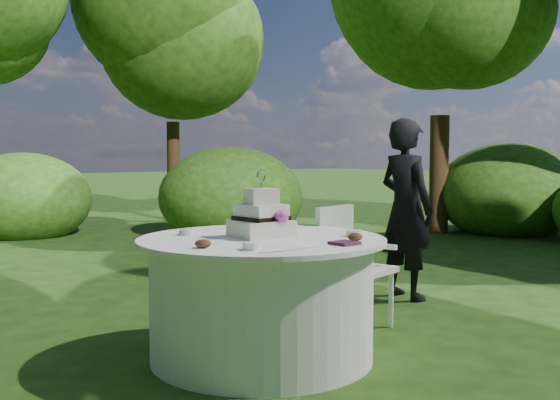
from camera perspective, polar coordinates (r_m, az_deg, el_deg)
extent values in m
plane|color=#18360E|center=(4.28, -1.59, -13.57)|extent=(80.00, 80.00, 0.00)
cube|color=#461E37|center=(3.81, 5.63, -3.76)|extent=(0.14, 0.14, 0.02)
ellipsoid|color=white|center=(3.60, 1.09, -4.24)|extent=(0.48, 0.07, 0.01)
imported|color=black|center=(5.95, 10.92, -0.76)|extent=(0.44, 0.62, 1.61)
cylinder|color=silver|center=(4.18, -1.60, -8.73)|extent=(1.40, 1.40, 0.74)
cylinder|color=white|center=(4.12, -1.61, -3.50)|extent=(1.56, 1.56, 0.03)
cube|color=silver|center=(4.16, -1.65, -2.52)|extent=(0.38, 0.38, 0.11)
cube|color=beige|center=(4.15, -1.66, -1.15)|extent=(0.27, 0.27, 0.11)
cube|color=white|center=(4.14, -1.66, 0.23)|extent=(0.22, 0.22, 0.11)
cube|color=black|center=(4.15, -1.65, -1.63)|extent=(0.29, 0.29, 0.04)
sphere|color=#E342AF|center=(4.06, 0.13, -1.47)|extent=(0.09, 0.09, 0.09)
cylinder|color=silver|center=(4.14, -1.66, 1.27)|extent=(0.01, 0.01, 0.05)
torus|color=silver|center=(4.13, -1.66, 2.10)|extent=(0.08, 0.03, 0.08)
cube|color=white|center=(4.89, 6.76, -6.05)|extent=(0.53, 0.53, 0.04)
cube|color=silver|center=(4.97, 4.81, -3.09)|extent=(0.45, 0.13, 0.45)
cylinder|color=silver|center=(4.70, 7.44, -9.36)|extent=(0.04, 0.04, 0.42)
cylinder|color=white|center=(5.00, 9.64, -8.55)|extent=(0.04, 0.04, 0.42)
cylinder|color=white|center=(4.89, 3.77, -8.79)|extent=(0.04, 0.04, 0.42)
cylinder|color=white|center=(5.18, 6.11, -8.07)|extent=(0.04, 0.04, 0.42)
cube|color=white|center=(4.69, 5.38, -4.50)|extent=(0.12, 0.41, 0.04)
cube|color=white|center=(5.05, 8.08, -3.92)|extent=(0.12, 0.41, 0.04)
cylinder|color=white|center=(3.59, -2.51, -4.04)|extent=(0.10, 0.10, 0.04)
cylinder|color=white|center=(4.29, -8.15, -2.76)|extent=(0.10, 0.10, 0.04)
cylinder|color=white|center=(4.20, 6.43, -2.89)|extent=(0.10, 0.10, 0.04)
ellipsoid|color=#562D16|center=(3.68, -6.74, -3.79)|extent=(0.09, 0.09, 0.05)
ellipsoid|color=#562D16|center=(4.70, -1.88, -2.08)|extent=(0.09, 0.09, 0.05)
ellipsoid|color=#562D16|center=(3.98, 6.55, -3.20)|extent=(0.09, 0.09, 0.05)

